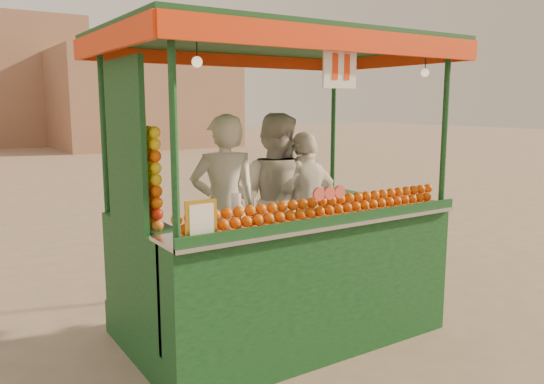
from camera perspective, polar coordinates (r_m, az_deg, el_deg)
ground at (r=5.79m, az=4.08°, el=-13.69°), size 90.00×90.00×0.00m
building_right at (r=30.04m, az=-13.41°, el=9.47°), size 9.00×6.00×5.00m
juice_cart at (r=5.17m, az=0.56°, el=-5.52°), size 3.18×2.06×2.89m
vendor_left at (r=5.29m, az=-5.05°, el=-1.71°), size 0.77×0.61×1.83m
vendor_middle at (r=5.71m, az=0.28°, el=-0.86°), size 1.09×1.13×1.83m
vendor_right at (r=5.73m, az=3.59°, el=-1.82°), size 1.00×0.49×1.64m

